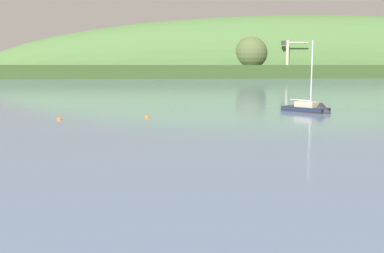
% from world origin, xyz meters
% --- Properties ---
extents(far_shoreline_hill, '(425.13, 94.46, 59.17)m').
position_xyz_m(far_shoreline_hill, '(59.80, 229.17, 0.29)').
color(far_shoreline_hill, '#314A21').
rests_on(far_shoreline_hill, ground).
extents(dockside_crane, '(11.60, 3.28, 16.25)m').
position_xyz_m(dockside_crane, '(39.51, 201.75, 7.62)').
color(dockside_crane, '#4C4C51').
rests_on(dockside_crane, ground).
extents(sailboat_midwater_white, '(6.90, 6.98, 11.09)m').
position_xyz_m(sailboat_midwater_white, '(12.46, 60.90, 0.28)').
color(sailboat_midwater_white, '#232328').
rests_on(sailboat_midwater_white, ground).
extents(mooring_buoy_foreground, '(0.60, 0.60, 0.68)m').
position_xyz_m(mooring_buoy_foreground, '(-20.52, 52.46, 0.00)').
color(mooring_buoy_foreground, '#EA5B19').
rests_on(mooring_buoy_foreground, ground).
extents(mooring_buoy_off_fishing_boat, '(0.61, 0.61, 0.69)m').
position_xyz_m(mooring_buoy_off_fishing_boat, '(-10.07, 54.99, 0.00)').
color(mooring_buoy_off_fishing_boat, '#EA5B19').
rests_on(mooring_buoy_off_fishing_boat, ground).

